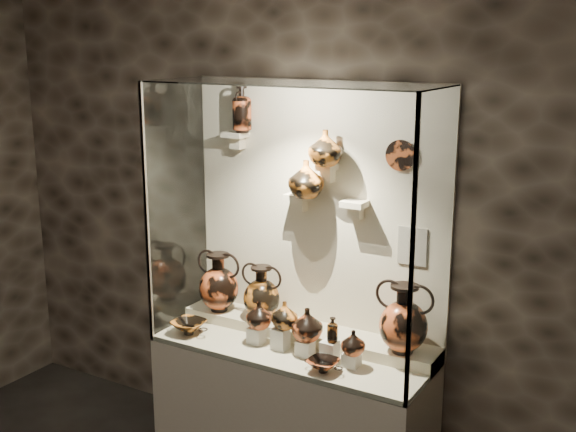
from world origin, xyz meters
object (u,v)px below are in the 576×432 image
(jug_b, at_px, (285,315))
(ovoid_vase_a, at_px, (306,179))
(kylix_left, at_px, (189,326))
(lekythos_small, at_px, (333,328))
(amphora_mid, at_px, (262,292))
(ovoid_vase_b, at_px, (325,148))
(jug_e, at_px, (353,343))
(kylix_right, at_px, (323,364))
(lekythos_tall, at_px, (242,106))
(amphora_left, at_px, (219,282))
(jug_a, at_px, (259,315))
(amphora_right, at_px, (403,318))
(jug_c, at_px, (307,324))

(jug_b, relative_size, ovoid_vase_a, 0.74)
(kylix_left, bearing_deg, lekythos_small, 17.79)
(amphora_mid, height_order, ovoid_vase_b, ovoid_vase_b)
(amphora_mid, distance_m, jug_b, 0.34)
(jug_e, distance_m, kylix_right, 0.21)
(kylix_right, bearing_deg, lekythos_tall, 146.63)
(jug_b, relative_size, lekythos_tall, 0.52)
(amphora_left, xyz_separation_m, lekythos_small, (0.93, -0.19, -0.06))
(amphora_left, xyz_separation_m, lekythos_tall, (0.14, 0.09, 1.13))
(jug_a, distance_m, lekythos_small, 0.50)
(kylix_right, xyz_separation_m, lekythos_tall, (-0.80, 0.42, 1.35))
(amphora_right, relative_size, kylix_left, 1.52)
(amphora_left, distance_m, kylix_right, 1.02)
(jug_e, relative_size, ovoid_vase_a, 0.64)
(jug_c, height_order, lekythos_small, lekythos_small)
(jug_a, height_order, ovoid_vase_b, ovoid_vase_b)
(amphora_right, height_order, ovoid_vase_a, ovoid_vase_a)
(jug_b, xyz_separation_m, kylix_left, (-0.63, -0.12, -0.16))
(jug_c, bearing_deg, jug_b, 159.29)
(kylix_right, bearing_deg, jug_a, 158.41)
(jug_c, bearing_deg, amphora_right, -2.17)
(kylix_left, bearing_deg, jug_a, 24.56)
(jug_c, distance_m, jug_e, 0.31)
(lekythos_tall, distance_m, ovoid_vase_a, 0.62)
(kylix_left, bearing_deg, ovoid_vase_a, 39.28)
(ovoid_vase_a, relative_size, ovoid_vase_b, 1.07)
(amphora_left, relative_size, ovoid_vase_a, 1.74)
(lekythos_small, xyz_separation_m, lekythos_tall, (-0.79, 0.28, 1.19))
(lekythos_tall, bearing_deg, jug_e, -22.27)
(jug_b, distance_m, jug_c, 0.16)
(amphora_left, bearing_deg, jug_e, -22.74)
(amphora_left, distance_m, lekythos_small, 0.95)
(jug_c, xyz_separation_m, kylix_right, (0.19, -0.16, -0.14))
(ovoid_vase_b, bearing_deg, jug_a, -134.99)
(amphora_right, relative_size, lekythos_tall, 1.26)
(kylix_right, xyz_separation_m, ovoid_vase_a, (-0.33, 0.38, 0.95))
(jug_b, xyz_separation_m, kylix_right, (0.34, -0.16, -0.17))
(jug_e, height_order, ovoid_vase_a, ovoid_vase_a)
(jug_a, xyz_separation_m, kylix_right, (0.52, -0.15, -0.14))
(jug_c, relative_size, jug_e, 1.36)
(jug_a, height_order, ovoid_vase_a, ovoid_vase_a)
(lekythos_tall, bearing_deg, kylix_right, -32.46)
(jug_a, relative_size, ovoid_vase_b, 0.81)
(amphora_mid, xyz_separation_m, jug_b, (0.28, -0.19, -0.03))
(kylix_right, bearing_deg, kylix_left, 171.69)
(jug_e, distance_m, lekythos_tall, 1.58)
(amphora_left, distance_m, amphora_mid, 0.32)
(amphora_mid, height_order, jug_b, amphora_mid)
(amphora_left, height_order, jug_c, amphora_left)
(kylix_right, bearing_deg, amphora_left, 155.07)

